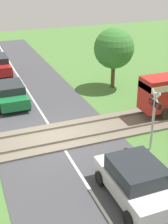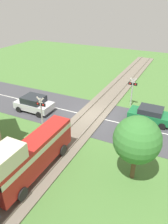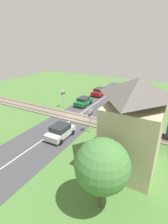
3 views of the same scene
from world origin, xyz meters
TOP-DOWN VIEW (x-y plane):
  - ground_plane at (0.00, 0.00)m, footprint 60.00×60.00m
  - road_surface at (0.00, 0.00)m, footprint 48.00×6.40m
  - track_bed at (0.00, 0.00)m, footprint 2.80×48.00m
  - car_near_crossing at (-5.15, -1.44)m, footprint 3.75×1.90m
  - car_far_side at (5.49, 1.44)m, footprint 3.71×2.04m
  - car_behind_queue at (-11.78, -1.44)m, footprint 4.08×2.02m
  - crossing_signal_west_approach at (-2.73, -3.89)m, footprint 0.90×0.18m
  - crossing_signal_east_approach at (2.73, 3.89)m, footprint 0.90×0.18m
  - station_building at (6.32, 9.71)m, footprint 5.96×4.57m
  - pedestrian_by_station at (2.63, 9.26)m, footprint 0.41×0.41m
  - tree_by_station at (11.58, 9.16)m, footprint 3.46×3.46m
  - tree_roadside_hedge at (-5.57, 5.95)m, footprint 2.81×2.81m

SIDE VIEW (x-z plane):
  - ground_plane at x=0.00m, z-range 0.00..0.00m
  - road_surface at x=0.00m, z-range 0.00..0.02m
  - track_bed at x=0.00m, z-range -0.05..0.19m
  - car_near_crossing at x=-5.15m, z-range 0.04..1.46m
  - pedestrian_by_station at x=2.63m, z-range -0.07..1.59m
  - car_behind_queue at x=-11.78m, z-range 0.05..1.54m
  - car_far_side at x=5.49m, z-range 0.03..1.58m
  - crossing_signal_west_approach at x=-2.73m, z-range 0.43..3.48m
  - crossing_signal_east_approach at x=2.73m, z-range 0.43..3.48m
  - tree_roadside_hedge at x=-5.57m, z-range 0.72..4.98m
  - tree_by_station at x=11.58m, z-range 0.84..6.00m
  - station_building at x=6.32m, z-range -0.11..7.82m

